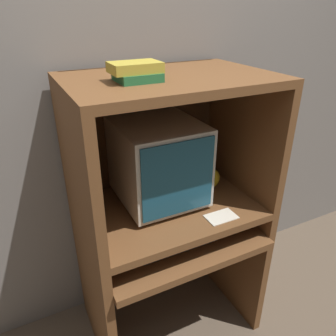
{
  "coord_description": "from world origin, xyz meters",
  "views": [
    {
      "loc": [
        -0.61,
        -0.91,
        1.66
      ],
      "look_at": [
        -0.01,
        0.3,
        0.99
      ],
      "focal_mm": 35.0,
      "sensor_mm": 36.0,
      "label": 1
    }
  ],
  "objects_px": {
    "crt_monitor": "(158,162)",
    "book_stack": "(136,72)",
    "mouse": "(223,225)",
    "keyboard": "(175,242)",
    "snack_bag": "(207,179)"
  },
  "relations": [
    {
      "from": "crt_monitor",
      "to": "book_stack",
      "type": "xyz_separation_m",
      "value": [
        -0.14,
        -0.12,
        0.44
      ]
    },
    {
      "from": "mouse",
      "to": "book_stack",
      "type": "bearing_deg",
      "value": 168.61
    },
    {
      "from": "keyboard",
      "to": "snack_bag",
      "type": "relative_size",
      "value": 2.71
    },
    {
      "from": "crt_monitor",
      "to": "mouse",
      "type": "bearing_deg",
      "value": -36.91
    },
    {
      "from": "crt_monitor",
      "to": "snack_bag",
      "type": "relative_size",
      "value": 2.95
    },
    {
      "from": "keyboard",
      "to": "book_stack",
      "type": "distance_m",
      "value": 0.79
    },
    {
      "from": "crt_monitor",
      "to": "mouse",
      "type": "relative_size",
      "value": 5.64
    },
    {
      "from": "crt_monitor",
      "to": "mouse",
      "type": "distance_m",
      "value": 0.46
    },
    {
      "from": "mouse",
      "to": "book_stack",
      "type": "relative_size",
      "value": 0.4
    },
    {
      "from": "keyboard",
      "to": "book_stack",
      "type": "height_order",
      "value": "book_stack"
    },
    {
      "from": "crt_monitor",
      "to": "keyboard",
      "type": "height_order",
      "value": "crt_monitor"
    },
    {
      "from": "keyboard",
      "to": "mouse",
      "type": "bearing_deg",
      "value": 1.02
    },
    {
      "from": "snack_bag",
      "to": "crt_monitor",
      "type": "bearing_deg",
      "value": 175.76
    },
    {
      "from": "snack_bag",
      "to": "book_stack",
      "type": "xyz_separation_m",
      "value": [
        -0.41,
        -0.1,
        0.59
      ]
    },
    {
      "from": "book_stack",
      "to": "mouse",
      "type": "bearing_deg",
      "value": -11.39
    }
  ]
}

